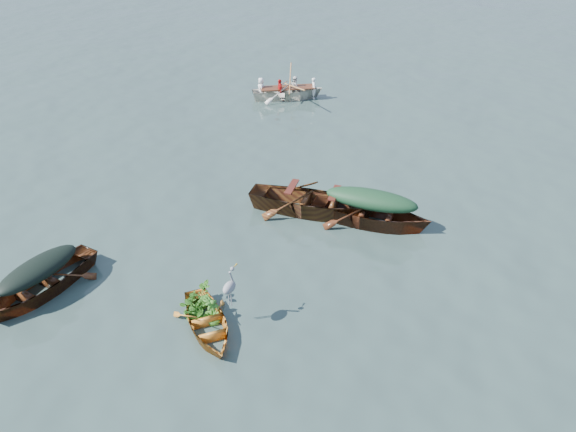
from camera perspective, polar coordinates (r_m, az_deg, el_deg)
name	(u,v)px	position (r m, az deg, el deg)	size (l,w,h in m)	color
ground	(259,290)	(13.23, -2.97, -7.47)	(140.00, 140.00, 0.00)	#334743
yellow_dinghy	(208,330)	(12.33, -8.16, -11.37)	(1.19, 2.74, 0.71)	#C57826
dark_covered_boat	(44,292)	(14.33, -23.52, -7.05)	(1.43, 3.84, 0.97)	#573414
green_tarp_boat	(369,224)	(15.66, 8.25, -0.84)	(1.43, 4.59, 1.08)	#512813
open_wooden_boat	(312,213)	(16.00, 2.49, 0.27)	(1.58, 5.08, 1.23)	brown
rowed_boat	(288,99)	(24.35, -0.05, 11.79)	(1.26, 4.19, 0.99)	white
dark_tarp_cover	(37,268)	(13.94, -24.12, -4.85)	(0.78, 2.11, 0.40)	black
green_tarp_cover	(371,199)	(15.25, 8.48, 1.70)	(0.78, 2.52, 0.52)	#193E21
thwart_benches	(313,194)	(15.68, 2.55, 2.25)	(0.95, 2.54, 0.04)	#441710
heron	(230,292)	(11.92, -5.95, -7.74)	(0.28, 0.40, 0.92)	#919499
dinghy_weeds	(200,290)	(12.31, -8.94, -7.46)	(0.70, 0.90, 0.60)	#2E6E1C
rowers	(288,79)	(24.07, -0.05, 13.75)	(1.13, 2.93, 0.76)	white
oars	(288,87)	(24.18, -0.05, 12.96)	(2.60, 0.60, 0.06)	#A8723F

